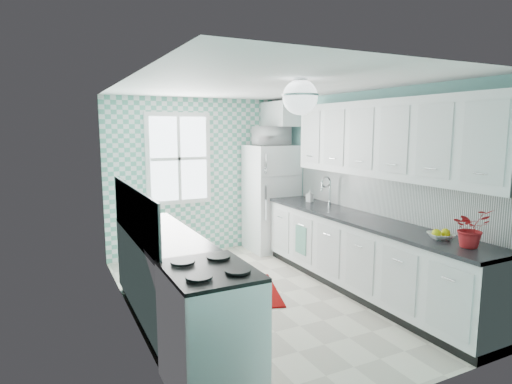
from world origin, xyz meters
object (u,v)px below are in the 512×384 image
sink (319,206)px  fruit_bowl (441,236)px  microwave (271,136)px  potted_plant (471,228)px  fridge (271,198)px  stove (210,328)px  ceiling_light (300,97)px

sink → fruit_bowl: (-0.00, -2.07, 0.04)m
microwave → sink: bearing=97.5°
potted_plant → microwave: (-0.09, 3.64, 0.78)m
fridge → microwave: microwave is taller
fridge → stove: fridge is taller
fridge → fruit_bowl: fridge is taller
sink → stove: bearing=-138.9°
ceiling_light → fridge: (1.11, 2.60, -1.45)m
ceiling_light → microwave: bearing=66.9°
stove → potted_plant: bearing=-8.5°
stove → sink: 3.16m
microwave → ceiling_light: bearing=70.1°
sink → potted_plant: sink is taller
ceiling_light → microwave: (1.11, 2.60, -0.42)m
ceiling_light → sink: (1.20, 1.35, -1.39)m
fridge → sink: bearing=-86.1°
fridge → fruit_bowl: bearing=-88.8°
potted_plant → fridge: bearing=91.4°
microwave → fridge: bearing=57.0°
sink → fruit_bowl: 2.07m
ceiling_light → stove: (-1.20, -0.66, -1.82)m
fruit_bowl → microwave: microwave is taller
fruit_bowl → potted_plant: 0.35m
fruit_bowl → potted_plant: (0.00, -0.32, 0.15)m
fruit_bowl → microwave: (-0.09, 3.32, 0.93)m
sink → potted_plant: 2.40m
stove → ceiling_light: bearing=29.4°
ceiling_light → fruit_bowl: (1.20, -0.73, -1.35)m
fridge → stove: bearing=-125.7°
potted_plant → microwave: bearing=91.4°
fruit_bowl → stove: bearing=178.4°
ceiling_light → microwave: ceiling_light is taller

